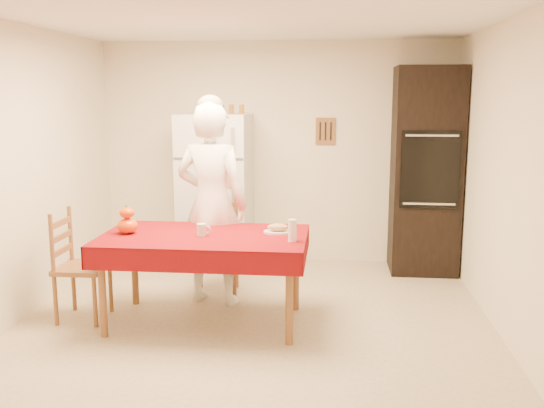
# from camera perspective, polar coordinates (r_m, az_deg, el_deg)

# --- Properties ---
(floor) EXTENTS (4.50, 4.50, 0.00)m
(floor) POSITION_cam_1_polar(r_m,az_deg,el_deg) (5.06, -2.01, -11.87)
(floor) COLOR tan
(floor) RESTS_ON ground
(room_shell) EXTENTS (4.02, 4.52, 2.51)m
(room_shell) POSITION_cam_1_polar(r_m,az_deg,el_deg) (4.70, -2.13, 6.79)
(room_shell) COLOR beige
(room_shell) RESTS_ON ground
(refrigerator) EXTENTS (0.75, 0.74, 1.70)m
(refrigerator) POSITION_cam_1_polar(r_m,az_deg,el_deg) (6.73, -5.35, 1.20)
(refrigerator) COLOR white
(refrigerator) RESTS_ON floor
(oven_cabinet) EXTENTS (0.70, 0.62, 2.20)m
(oven_cabinet) POSITION_cam_1_polar(r_m,az_deg,el_deg) (6.69, 14.26, 3.03)
(oven_cabinet) COLOR black
(oven_cabinet) RESTS_ON floor
(dining_table) EXTENTS (1.70, 1.00, 0.76)m
(dining_table) POSITION_cam_1_polar(r_m,az_deg,el_deg) (5.06, -6.40, -3.66)
(dining_table) COLOR brown
(dining_table) RESTS_ON floor
(chair_far) EXTENTS (0.46, 0.44, 0.95)m
(chair_far) POSITION_cam_1_polar(r_m,az_deg,el_deg) (5.92, -5.17, -3.43)
(chair_far) COLOR brown
(chair_far) RESTS_ON floor
(chair_left) EXTENTS (0.40, 0.42, 0.95)m
(chair_left) POSITION_cam_1_polar(r_m,az_deg,el_deg) (5.44, -18.07, -5.14)
(chair_left) COLOR brown
(chair_left) RESTS_ON floor
(seated_woman) EXTENTS (0.75, 0.57, 1.85)m
(seated_woman) POSITION_cam_1_polar(r_m,az_deg,el_deg) (5.53, -5.68, -0.02)
(seated_woman) COLOR white
(seated_woman) RESTS_ON floor
(coffee_mug) EXTENTS (0.08, 0.08, 0.10)m
(coffee_mug) POSITION_cam_1_polar(r_m,az_deg,el_deg) (5.01, -6.65, -2.42)
(coffee_mug) COLOR silver
(coffee_mug) RESTS_ON dining_table
(pumpkin_lower) EXTENTS (0.17, 0.17, 0.13)m
(pumpkin_lower) POSITION_cam_1_polar(r_m,az_deg,el_deg) (5.19, -13.45, -2.01)
(pumpkin_lower) COLOR #D84305
(pumpkin_lower) RESTS_ON dining_table
(pumpkin_upper) EXTENTS (0.12, 0.12, 0.09)m
(pumpkin_upper) POSITION_cam_1_polar(r_m,az_deg,el_deg) (5.17, -13.51, -0.81)
(pumpkin_upper) COLOR #D55605
(pumpkin_upper) RESTS_ON pumpkin_lower
(wine_glass) EXTENTS (0.07, 0.07, 0.18)m
(wine_glass) POSITION_cam_1_polar(r_m,az_deg,el_deg) (4.78, 1.93, -2.50)
(wine_glass) COLOR white
(wine_glass) RESTS_ON dining_table
(bread_plate) EXTENTS (0.24, 0.24, 0.02)m
(bread_plate) POSITION_cam_1_polar(r_m,az_deg,el_deg) (5.08, 0.55, -2.66)
(bread_plate) COLOR white
(bread_plate) RESTS_ON dining_table
(bread_loaf) EXTENTS (0.18, 0.10, 0.06)m
(bread_loaf) POSITION_cam_1_polar(r_m,az_deg,el_deg) (5.07, 0.56, -2.21)
(bread_loaf) COLOR tan
(bread_loaf) RESTS_ON bread_plate
(spice_jar_left) EXTENTS (0.05, 0.05, 0.10)m
(spice_jar_left) POSITION_cam_1_polar(r_m,az_deg,el_deg) (6.69, -4.76, 8.90)
(spice_jar_left) COLOR #995A1B
(spice_jar_left) RESTS_ON refrigerator
(spice_jar_mid) EXTENTS (0.05, 0.05, 0.10)m
(spice_jar_mid) POSITION_cam_1_polar(r_m,az_deg,el_deg) (6.67, -3.84, 8.90)
(spice_jar_mid) COLOR #99541B
(spice_jar_mid) RESTS_ON refrigerator
(spice_jar_right) EXTENTS (0.05, 0.05, 0.10)m
(spice_jar_right) POSITION_cam_1_polar(r_m,az_deg,el_deg) (6.65, -2.88, 8.91)
(spice_jar_right) COLOR #985F1B
(spice_jar_right) RESTS_ON refrigerator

